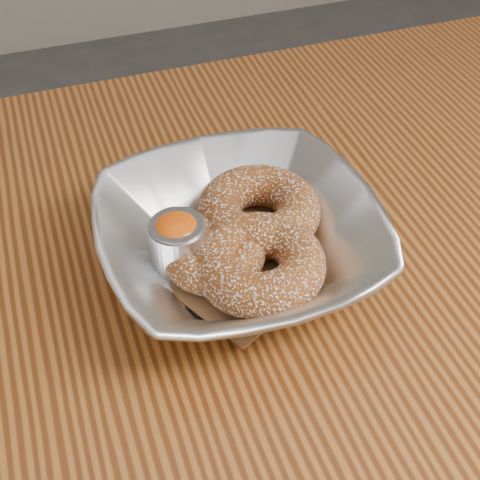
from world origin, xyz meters
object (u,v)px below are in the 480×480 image
object	(u,v)px
donut_back	(259,211)
donut_front	(259,264)
serving_bowl	(240,240)
donut_extra	(214,253)
ramekin	(178,242)
table	(270,359)

from	to	relation	value
donut_back	donut_front	xyz separation A→B (m)	(-0.02, -0.06, -0.00)
serving_bowl	donut_front	bearing A→B (deg)	-79.64
donut_front	donut_extra	xyz separation A→B (m)	(-0.03, 0.03, -0.00)
donut_front	ramekin	size ratio (longest dim) A/B	2.04
serving_bowl	donut_extra	size ratio (longest dim) A/B	2.72
table	ramekin	distance (m)	0.16
donut_back	donut_front	bearing A→B (deg)	-109.77
donut_back	ramekin	size ratio (longest dim) A/B	2.05
serving_bowl	ramekin	world-z (taller)	ramekin
table	ramekin	bearing A→B (deg)	144.79
table	serving_bowl	bearing A→B (deg)	112.03
table	donut_front	bearing A→B (deg)	140.71
table	donut_back	size ratio (longest dim) A/B	10.58
donut_front	donut_extra	bearing A→B (deg)	138.00
donut_extra	table	bearing A→B (deg)	-41.33
serving_bowl	donut_back	xyz separation A→B (m)	(0.03, 0.03, -0.00)
table	ramekin	xyz separation A→B (m)	(-0.07, 0.05, 0.14)
donut_front	ramekin	world-z (taller)	ramekin
donut_front	ramekin	distance (m)	0.07
donut_back	ramekin	xyz separation A→B (m)	(-0.08, -0.02, 0.01)
ramekin	donut_extra	bearing A→B (deg)	-23.91
donut_back	ramekin	bearing A→B (deg)	-164.39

